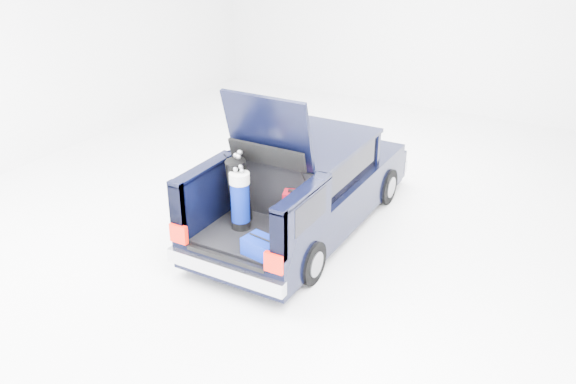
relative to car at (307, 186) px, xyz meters
The scene contains 6 objects.
ground 0.68m from the car, 90.00° to the right, with size 14.00×14.00×0.00m, color white.
car is the anchor object (origin of this frame).
red_suitcase 1.30m from the car, 68.87° to the right, with size 0.42×0.35×0.60m.
black_golf_bag 1.45m from the car, 105.22° to the right, with size 0.38×0.45×1.05m.
blue_golf_bag 1.58m from the car, 98.89° to the right, with size 0.30×0.30×0.94m.
blue_duffel 2.05m from the car, 78.31° to the right, with size 0.53×0.39×0.26m.
Camera 1 is at (4.01, -7.60, 4.73)m, focal length 38.00 mm.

